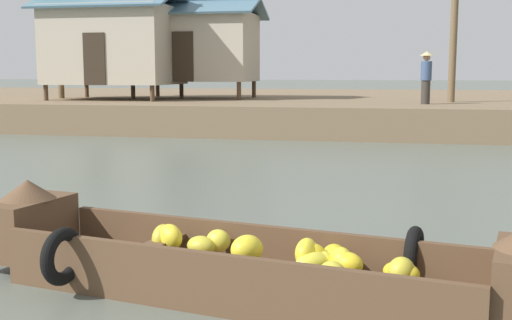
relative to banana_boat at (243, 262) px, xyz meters
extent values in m
plane|color=#596056|center=(-1.29, 4.37, -0.31)|extent=(300.00, 300.00, 0.00)
cube|color=#756047|center=(-1.29, 22.94, 0.18)|extent=(160.00, 20.00, 0.96)
cube|color=brown|center=(-0.04, 0.00, -0.25)|extent=(4.38, 1.92, 0.12)
cube|color=brown|center=(0.06, 0.50, 0.02)|extent=(4.18, 0.91, 0.40)
cube|color=brown|center=(-0.14, -0.51, 0.02)|extent=(4.18, 0.91, 0.40)
cube|color=brown|center=(-2.37, 0.46, 0.10)|extent=(0.69, 1.02, 0.57)
cone|color=brown|center=(-2.37, 0.46, 0.48)|extent=(0.66, 0.66, 0.20)
cube|color=brown|center=(-0.93, 0.17, 0.04)|extent=(0.39, 1.02, 0.05)
torus|color=black|center=(1.48, 0.34, 0.06)|extent=(0.22, 0.53, 0.52)
torus|color=black|center=(-1.56, -0.35, 0.06)|extent=(0.22, 0.53, 0.52)
ellipsoid|color=yellow|center=(-0.80, 0.34, 0.10)|extent=(0.36, 0.35, 0.25)
ellipsoid|color=yellow|center=(0.87, -0.06, 0.09)|extent=(0.26, 0.29, 0.22)
ellipsoid|color=yellow|center=(0.70, 0.00, 0.05)|extent=(0.29, 0.32, 0.20)
ellipsoid|color=yellow|center=(-0.67, -0.18, 0.03)|extent=(0.39, 0.36, 0.23)
ellipsoid|color=yellow|center=(1.37, -0.06, 0.01)|extent=(0.37, 0.32, 0.19)
ellipsoid|color=yellow|center=(-0.33, 0.39, 0.07)|extent=(0.28, 0.24, 0.22)
ellipsoid|color=yellow|center=(0.80, 0.13, 0.06)|extent=(0.28, 0.35, 0.23)
ellipsoid|color=gold|center=(-0.48, 0.30, 0.04)|extent=(0.33, 0.28, 0.20)
ellipsoid|color=gold|center=(0.83, -0.45, 0.06)|extent=(0.34, 0.36, 0.25)
ellipsoid|color=yellow|center=(0.06, -0.12, 0.15)|extent=(0.38, 0.39, 0.25)
ellipsoid|color=gold|center=(1.37, -0.08, 0.02)|extent=(0.31, 0.32, 0.25)
ellipsoid|color=yellow|center=(0.56, 0.00, 0.12)|extent=(0.23, 0.33, 0.26)
ellipsoid|color=yellow|center=(0.93, -0.12, 0.08)|extent=(0.32, 0.29, 0.20)
ellipsoid|color=yellow|center=(0.61, 0.00, 0.08)|extent=(0.30, 0.25, 0.25)
ellipsoid|color=yellow|center=(0.63, -0.09, 0.06)|extent=(0.39, 0.38, 0.19)
ellipsoid|color=gold|center=(-0.90, 0.41, 0.07)|extent=(0.21, 0.31, 0.27)
cylinder|color=#4C3826|center=(-10.87, 15.65, 0.94)|extent=(0.16, 0.16, 0.56)
cylinder|color=#4C3826|center=(-6.84, 15.65, 0.94)|extent=(0.16, 0.16, 0.56)
cylinder|color=#4C3826|center=(-10.87, 18.82, 0.94)|extent=(0.16, 0.16, 0.56)
cylinder|color=#4C3826|center=(-6.84, 18.82, 0.94)|extent=(0.16, 0.16, 0.56)
cube|color=#B2A893|center=(-8.86, 17.23, 2.63)|extent=(4.44, 3.57, 2.83)
cube|color=#2D2319|center=(-8.86, 15.43, 2.12)|extent=(0.80, 0.04, 1.80)
cube|color=slate|center=(-8.86, 18.13, 4.31)|extent=(5.14, 2.28, 0.94)
cylinder|color=#4C3826|center=(-8.23, 17.29, 0.99)|extent=(0.16, 0.16, 0.66)
cylinder|color=#4C3826|center=(-4.15, 17.29, 0.99)|extent=(0.16, 0.16, 0.66)
cylinder|color=#4C3826|center=(-8.23, 19.89, 0.99)|extent=(0.16, 0.16, 0.66)
cylinder|color=#4C3826|center=(-4.15, 19.89, 0.99)|extent=(0.16, 0.16, 0.66)
cube|color=#B2A893|center=(-6.19, 18.59, 2.59)|extent=(4.48, 3.00, 2.55)
cube|color=#2D2319|center=(-6.19, 17.07, 2.22)|extent=(0.80, 0.04, 1.80)
cube|color=slate|center=(-6.19, 17.84, 4.11)|extent=(5.18, 2.00, 0.79)
cube|color=slate|center=(-6.19, 19.34, 4.11)|extent=(5.18, 2.00, 0.79)
cylinder|color=brown|center=(3.24, 17.36, 3.27)|extent=(0.24, 0.24, 5.23)
cylinder|color=brown|center=(-11.35, 17.62, 2.92)|extent=(0.24, 0.24, 4.53)
cylinder|color=#332D28|center=(2.32, 15.74, 1.03)|extent=(0.28, 0.28, 0.75)
cylinder|color=#384C70|center=(2.32, 15.74, 1.71)|extent=(0.34, 0.34, 0.60)
sphere|color=#9E7556|center=(2.32, 15.74, 2.13)|extent=(0.22, 0.22, 0.22)
cone|color=tan|center=(2.32, 15.74, 2.25)|extent=(0.44, 0.44, 0.14)
camera|label=1|loc=(1.24, -5.36, 1.67)|focal=44.94mm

